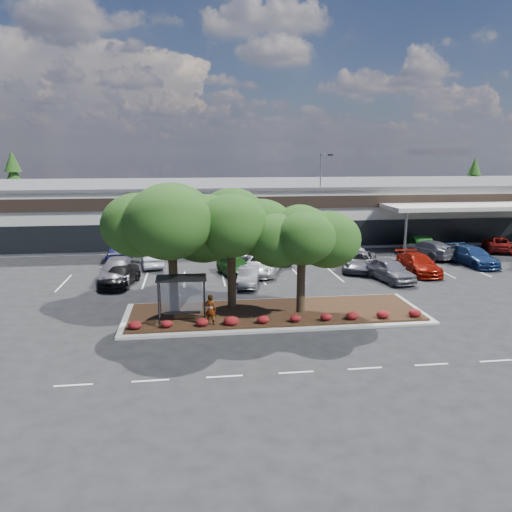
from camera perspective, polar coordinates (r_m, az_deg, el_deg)
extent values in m
plane|color=black|center=(27.06, 7.86, -9.21)|extent=(160.00, 160.00, 0.00)
cube|color=beige|center=(59.11, -0.77, 5.33)|extent=(80.00, 20.00, 6.00)
cube|color=#505052|center=(58.84, -0.78, 8.33)|extent=(80.40, 20.40, 0.30)
cube|color=black|center=(49.00, 0.61, 6.11)|extent=(80.00, 0.25, 1.20)
cube|color=black|center=(49.42, 0.60, 2.42)|extent=(60.00, 0.18, 2.60)
cube|color=#B60D0F|center=(48.46, -6.46, 5.97)|extent=(6.00, 0.12, 1.00)
cube|color=beige|center=(53.39, 22.88, 5.23)|extent=(16.00, 5.00, 0.40)
cylinder|color=slate|center=(48.72, 16.70, 2.38)|extent=(0.24, 0.24, 4.20)
cube|color=#ACACA7|center=(30.29, 2.18, -6.64)|extent=(18.00, 6.00, 0.15)
cube|color=#3C2616|center=(30.26, 2.18, -6.41)|extent=(17.20, 5.20, 0.12)
cube|color=silver|center=(23.07, -20.16, -13.68)|extent=(1.60, 0.12, 0.01)
cube|color=silver|center=(22.58, -11.98, -13.76)|extent=(1.60, 0.12, 0.01)
cube|color=silver|center=(22.53, -3.61, -13.57)|extent=(1.60, 0.12, 0.01)
cube|color=silver|center=(22.94, 4.61, -13.10)|extent=(1.60, 0.12, 0.01)
cube|color=silver|center=(23.77, 12.35, -12.42)|extent=(1.60, 0.12, 0.01)
cube|color=silver|center=(24.99, 19.42, -11.61)|extent=(1.60, 0.12, 0.01)
cube|color=silver|center=(26.54, 25.71, -10.73)|extent=(1.60, 0.12, 0.01)
cube|color=silver|center=(40.20, -21.13, -2.90)|extent=(0.12, 5.00, 0.01)
cube|color=silver|center=(39.59, -16.90, -2.83)|extent=(0.12, 5.00, 0.01)
cube|color=silver|center=(39.20, -12.57, -2.74)|extent=(0.12, 5.00, 0.01)
cube|color=silver|center=(39.04, -8.18, -2.63)|extent=(0.12, 5.00, 0.01)
cube|color=silver|center=(39.11, -3.78, -2.51)|extent=(0.12, 5.00, 0.01)
cube|color=silver|center=(39.40, 0.58, -2.37)|extent=(0.12, 5.00, 0.01)
cube|color=silver|center=(39.93, 4.85, -2.23)|extent=(0.12, 5.00, 0.01)
cube|color=silver|center=(40.66, 8.99, -2.08)|extent=(0.12, 5.00, 0.01)
cube|color=silver|center=(41.60, 12.96, -1.92)|extent=(0.12, 5.00, 0.01)
cube|color=silver|center=(42.73, 16.73, -1.76)|extent=(0.12, 5.00, 0.01)
cube|color=silver|center=(44.04, 20.30, -1.60)|extent=(0.12, 5.00, 0.01)
cube|color=silver|center=(45.51, 23.64, -1.45)|extent=(0.12, 5.00, 0.01)
cylinder|color=black|center=(29.00, -10.92, -4.72)|extent=(0.08, 0.08, 2.50)
cylinder|color=black|center=(28.95, -5.96, -4.60)|extent=(0.08, 0.08, 2.50)
cylinder|color=black|center=(27.76, -11.07, -5.48)|extent=(0.08, 0.08, 2.50)
cylinder|color=black|center=(27.70, -5.88, -5.35)|extent=(0.08, 0.08, 2.50)
cube|color=black|center=(27.98, -8.54, -2.51)|extent=(2.75, 1.55, 0.10)
cube|color=silver|center=(28.91, -8.45, -4.43)|extent=(2.30, 0.03, 2.00)
cube|color=black|center=(28.80, -8.40, -6.42)|extent=(2.00, 0.35, 0.06)
cone|color=#163A0D|center=(74.17, -25.86, 7.03)|extent=(4.40, 4.40, 10.00)
cone|color=#163A0D|center=(79.79, 23.53, 7.12)|extent=(3.96, 3.96, 9.00)
imported|color=#594C47|center=(27.79, -5.23, -6.12)|extent=(0.73, 0.60, 1.73)
cube|color=#ACACA7|center=(51.89, 7.18, 1.20)|extent=(0.50, 0.50, 0.40)
cylinder|color=slate|center=(51.23, 7.32, 6.49)|extent=(0.14, 0.14, 9.20)
cube|color=slate|center=(51.19, 7.93, 11.46)|extent=(0.92, 0.33, 0.14)
cube|color=black|center=(51.39, 8.45, 11.36)|extent=(0.48, 0.36, 0.18)
imported|color=slate|center=(39.25, -15.60, -1.60)|extent=(2.47, 5.94, 1.72)
imported|color=black|center=(38.10, -15.28, -2.21)|extent=(3.01, 5.17, 1.41)
imported|color=#184613|center=(39.48, -2.37, -1.15)|extent=(3.18, 5.13, 1.63)
imported|color=slate|center=(36.72, -0.88, -2.36)|extent=(2.19, 4.27, 1.34)
imported|color=silver|center=(40.22, 0.74, -0.91)|extent=(4.49, 6.35, 1.61)
imported|color=slate|center=(39.38, 15.04, -1.53)|extent=(2.92, 5.27, 1.70)
imported|color=#595860|center=(42.37, 11.74, -0.59)|extent=(4.44, 5.92, 1.49)
imported|color=#921206|center=(42.40, 18.09, -0.87)|extent=(2.22, 5.41, 1.57)
imported|color=navy|center=(47.14, 23.55, -0.02)|extent=(2.81, 5.74, 1.61)
imported|color=navy|center=(46.50, -15.35, 0.32)|extent=(2.20, 5.16, 1.48)
imported|color=silver|center=(43.63, -11.82, -0.20)|extent=(2.34, 4.91, 1.56)
imported|color=#5A5A61|center=(44.55, -0.39, 0.28)|extent=(2.96, 5.68, 1.53)
imported|color=silver|center=(44.03, 1.41, 0.10)|extent=(4.21, 5.76, 1.46)
imported|color=brown|center=(48.11, 7.42, 0.98)|extent=(1.98, 4.47, 1.43)
imported|color=silver|center=(45.69, 11.30, 0.28)|extent=(1.89, 4.25, 1.42)
imported|color=slate|center=(48.96, 18.95, 0.76)|extent=(4.23, 6.12, 1.65)
imported|color=#164816|center=(51.91, 18.10, 1.39)|extent=(2.37, 5.07, 1.61)
imported|color=maroon|center=(55.01, 25.93, 1.26)|extent=(4.32, 5.77, 1.46)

